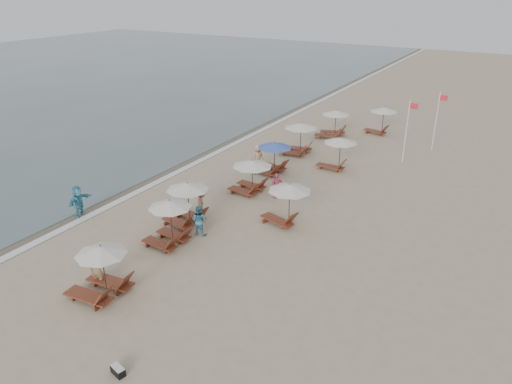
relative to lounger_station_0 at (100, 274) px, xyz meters
The scene contains 22 objects.
ground 6.71m from the lounger_station_0, 38.74° to the left, with size 160.00×160.00×0.00m, color tan.
wet_sand_band 15.97m from the lounger_station_0, 117.39° to the left, with size 3.20×140.00×0.01m, color #6B5E4C.
foam_line 15.41m from the lounger_station_0, 113.09° to the left, with size 0.50×140.00×0.02m, color white.
lounger_station_0 is the anchor object (origin of this frame).
lounger_station_1 4.58m from the lounger_station_0, 94.09° to the left, with size 2.42×2.06×2.37m.
lounger_station_2 6.78m from the lounger_station_0, 98.14° to the left, with size 2.54×2.21×2.34m.
lounger_station_3 11.86m from the lounger_station_0, 90.95° to the left, with size 2.59×2.37×2.05m.
lounger_station_4 15.32m from the lounger_station_0, 92.19° to the left, with size 2.57×2.27×2.14m.
lounger_station_5 19.60m from the lounger_station_0, 92.20° to the left, with size 2.68×2.42×2.34m.
lounger_station_6 24.76m from the lounger_station_0, 90.41° to the left, with size 2.67×2.49×2.23m.
inland_station_0 9.88m from the lounger_station_0, 69.40° to the left, with size 2.69×2.24×2.22m.
inland_station_1 18.22m from the lounger_station_0, 81.06° to the left, with size 2.62×2.24×2.22m.
inland_station_2 27.68m from the lounger_station_0, 84.02° to the left, with size 2.64×2.24×2.22m.
beachgoer_near 0.79m from the lounger_station_0, 146.67° to the left, with size 0.63×0.41×1.72m, color #A27D58.
beachgoer_mid_a 6.12m from the lounger_station_0, 86.85° to the left, with size 0.77×0.60×1.59m, color teal.
beachgoer_mid_b 7.74m from the lounger_station_0, 94.86° to the left, with size 1.05×0.61×1.63m, color #9B744E.
beachgoer_far_a 12.09m from the lounger_station_0, 82.52° to the left, with size 0.89×0.37×1.52m, color #D55579.
beachgoer_far_b 15.52m from the lounger_station_0, 96.27° to the left, with size 0.85×0.55×1.74m, color tan.
waterline_walker 7.89m from the lounger_station_0, 144.98° to the left, with size 1.61×0.51×1.74m, color teal.
duffel_bag 4.69m from the lounger_station_0, 37.29° to the right, with size 0.58×0.39×0.30m.
flag_pole_near 22.78m from the lounger_station_0, 73.73° to the left, with size 0.59×0.08×4.39m.
flag_pole_far 26.70m from the lounger_station_0, 73.49° to the left, with size 0.60×0.08×4.35m.
Camera 1 is at (8.34, -14.91, 11.71)m, focal length 33.74 mm.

